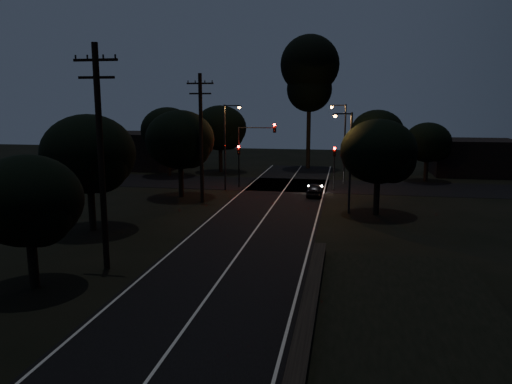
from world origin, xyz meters
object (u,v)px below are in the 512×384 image
(utility_pole_far, at_px, (201,136))
(streetlight_b, at_px, (343,138))
(tall_pine, at_px, (310,73))
(signal_left, at_px, (239,158))
(signal_mast, at_px, (256,143))
(streetlight_c, at_px, (348,156))
(car, at_px, (315,189))
(signal_right, at_px, (334,160))
(utility_pole_mid, at_px, (101,155))
(streetlight_a, at_px, (227,141))

(utility_pole_far, bearing_deg, streetlight_b, 46.70)
(tall_pine, height_order, streetlight_b, tall_pine)
(tall_pine, height_order, signal_left, tall_pine)
(utility_pole_far, relative_size, signal_mast, 1.68)
(tall_pine, distance_m, streetlight_c, 26.51)
(utility_pole_far, distance_m, car, 11.20)
(signal_right, bearing_deg, tall_pine, 103.49)
(car, bearing_deg, signal_left, -26.73)
(car, bearing_deg, streetlight_c, 111.47)
(utility_pole_far, distance_m, tall_pine, 24.84)
(signal_right, bearing_deg, streetlight_c, -82.98)
(utility_pole_mid, xyz_separation_m, signal_right, (10.60, 24.99, -2.90))
(streetlight_c, xyz_separation_m, car, (-2.80, 6.47, -3.76))
(signal_right, height_order, streetlight_a, streetlight_a)
(signal_right, xyz_separation_m, streetlight_c, (1.23, -9.99, 1.51))
(utility_pole_mid, bearing_deg, car, 67.20)
(utility_pole_far, xyz_separation_m, tall_pine, (7.00, 23.00, 6.23))
(streetlight_c, bearing_deg, signal_left, 136.24)
(signal_mast, bearing_deg, utility_pole_mid, -97.04)
(signal_mast, xyz_separation_m, car, (5.94, -3.52, -3.75))
(signal_left, height_order, streetlight_c, streetlight_c)
(streetlight_a, bearing_deg, streetlight_c, -35.69)
(signal_left, height_order, signal_mast, signal_mast)
(signal_mast, height_order, streetlight_b, streetlight_b)
(streetlight_a, bearing_deg, signal_mast, 39.77)
(streetlight_a, relative_size, streetlight_b, 1.00)
(signal_left, relative_size, signal_mast, 0.66)
(utility_pole_far, height_order, streetlight_c, utility_pole_far)
(utility_pole_far, distance_m, signal_right, 13.53)
(utility_pole_far, relative_size, signal_right, 2.56)
(streetlight_a, bearing_deg, signal_left, 70.41)
(signal_mast, bearing_deg, signal_left, -179.87)
(utility_pole_mid, distance_m, streetlight_b, 31.15)
(utility_pole_mid, distance_m, car, 23.85)
(utility_pole_far, distance_m, streetlight_c, 12.05)
(streetlight_a, relative_size, car, 2.32)
(utility_pole_mid, distance_m, signal_mast, 25.22)
(tall_pine, height_order, streetlight_a, tall_pine)
(utility_pole_mid, bearing_deg, streetlight_a, 88.27)
(signal_left, bearing_deg, car, -24.77)
(signal_mast, relative_size, streetlight_a, 0.78)
(utility_pole_far, relative_size, signal_left, 2.56)
(signal_left, distance_m, streetlight_c, 14.52)
(car, bearing_deg, streetlight_b, -108.81)
(utility_pole_mid, relative_size, tall_pine, 0.68)
(utility_pole_mid, relative_size, streetlight_b, 1.38)
(streetlight_b, bearing_deg, tall_pine, 111.38)
(tall_pine, bearing_deg, signal_left, -110.46)
(car, bearing_deg, streetlight_a, -12.37)
(utility_pole_far, bearing_deg, signal_right, 37.00)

